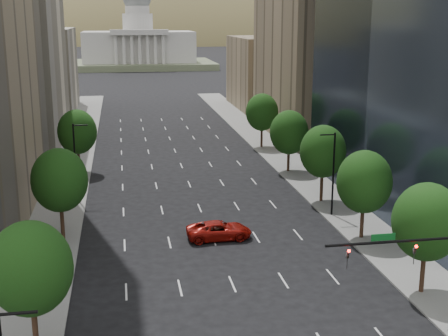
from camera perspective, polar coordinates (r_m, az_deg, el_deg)
sidewalk_left at (r=67.64m, az=-15.46°, el=-4.24°), size 6.00×200.00×0.15m
sidewalk_right at (r=71.29m, az=10.17°, el=-3.00°), size 6.00×200.00×0.15m
midrise_cream_left at (r=108.37m, az=-19.01°, el=11.61°), size 14.00×30.00×35.00m
filler_left at (r=141.50m, az=-16.67°, el=8.72°), size 14.00×26.00×18.00m
parking_tan_right at (r=109.32m, az=8.15°, el=10.91°), size 14.00×30.00×30.00m
filler_right at (r=141.54m, az=3.96°, el=8.86°), size 14.00×26.00×16.00m
tree_right_1 at (r=48.12m, az=18.40°, el=-4.80°), size 5.20×5.20×8.75m
tree_right_2 at (r=58.52m, az=12.96°, el=-1.27°), size 5.20×5.20×8.61m
tree_right_3 at (r=69.34m, az=9.21°, el=1.53°), size 5.20×5.20×8.89m
tree_right_4 at (r=82.52m, az=6.09°, el=3.32°), size 5.20×5.20×8.46m
tree_right_5 at (r=97.74m, az=3.57°, el=5.21°), size 5.20×5.20×8.75m
tree_left_0 at (r=39.42m, az=-17.63°, el=-8.94°), size 5.20×5.20×8.75m
tree_left_1 at (r=58.20m, az=-15.10°, el=-1.12°), size 5.20×5.20×8.97m
tree_left_2 at (r=83.57m, az=-13.54°, el=3.29°), size 5.20×5.20×8.68m
streetlight_rn at (r=64.81m, az=10.12°, el=-0.34°), size 1.70×0.20×9.00m
streetlight_ln at (r=71.00m, az=-13.68°, el=0.73°), size 1.70×0.20×9.00m
traffic_signal at (r=41.80m, az=17.92°, el=-8.48°), size 9.12×0.40×7.38m
capitol at (r=254.13m, az=-7.98°, el=11.17°), size 60.00×40.00×35.20m
foothills at (r=607.74m, az=-5.66°, el=8.45°), size 720.00×413.00×263.00m
car_red_far at (r=58.35m, az=-0.46°, el=-5.83°), size 6.28×3.06×1.72m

